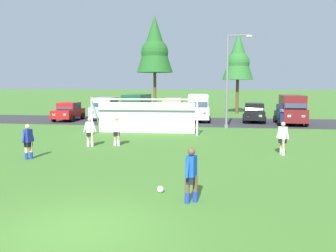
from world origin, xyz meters
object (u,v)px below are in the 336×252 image
(street_lamp, at_px, (229,80))
(player_striker_near, at_px, (28,142))
(player_midfield_center, at_px, (283,138))
(parked_car_slot_center_left, at_px, (137,107))
(parked_car_slot_left, at_px, (106,108))
(parked_car_slot_end, at_px, (292,109))
(player_winger_left, at_px, (191,175))
(parked_car_slot_far_right, at_px, (288,114))
(soccer_ball, at_px, (160,189))
(soccer_goal, at_px, (146,115))
(parked_car_slot_center_right, at_px, (198,107))
(player_winger_right, at_px, (117,131))
(parked_car_slot_right, at_px, (254,112))
(parked_car_slot_far_left, at_px, (69,111))
(parked_car_slot_center, at_px, (173,109))
(player_defender_far, at_px, (90,132))

(street_lamp, bearing_deg, player_striker_near, -125.43)
(player_midfield_center, xyz_separation_m, parked_car_slot_center_left, (-10.85, 14.28, 0.52))
(parked_car_slot_left, height_order, parked_car_slot_end, parked_car_slot_end)
(player_winger_left, bearing_deg, parked_car_slot_far_right, 73.44)
(soccer_ball, bearing_deg, street_lamp, 81.96)
(soccer_ball, height_order, soccer_goal, soccer_goal)
(soccer_ball, relative_size, parked_car_slot_center_left, 0.05)
(player_striker_near, xyz_separation_m, parked_car_slot_center_right, (6.63, 18.44, 0.52))
(player_winger_right, distance_m, parked_car_slot_right, 16.79)
(parked_car_slot_far_left, relative_size, parked_car_slot_center, 0.90)
(parked_car_slot_left, relative_size, street_lamp, 0.63)
(parked_car_slot_far_right, bearing_deg, street_lamp, -144.09)
(parked_car_slot_center, relative_size, parked_car_slot_far_right, 1.11)
(parked_car_slot_right, height_order, street_lamp, street_lamp)
(player_striker_near, distance_m, player_winger_right, 5.11)
(soccer_ball, bearing_deg, parked_car_slot_far_left, 120.75)
(player_defender_far, bearing_deg, parked_car_slot_center, 79.91)
(soccer_ball, height_order, street_lamp, street_lamp)
(soccer_goal, distance_m, parked_car_slot_center_left, 8.15)
(player_midfield_center, xyz_separation_m, player_winger_right, (-8.87, 1.28, 0.00))
(parked_car_slot_end, bearing_deg, parked_car_slot_center_left, 179.42)
(player_defender_far, relative_size, player_winger_right, 1.00)
(player_striker_near, bearing_deg, player_winger_right, 54.16)
(player_striker_near, distance_m, parked_car_slot_far_left, 17.93)
(player_defender_far, relative_size, parked_car_slot_left, 0.36)
(player_midfield_center, height_order, parked_car_slot_center, parked_car_slot_center)
(player_midfield_center, relative_size, parked_car_slot_center, 0.35)
(parked_car_slot_center_right, relative_size, parked_car_slot_end, 1.01)
(parked_car_slot_end, bearing_deg, player_winger_right, -132.79)
(player_winger_left, bearing_deg, player_striker_near, 148.13)
(soccer_ball, height_order, parked_car_slot_center_right, parked_car_slot_center_right)
(parked_car_slot_center_left, xyz_separation_m, parked_car_slot_end, (13.89, -0.14, 0.00))
(soccer_ball, xyz_separation_m, parked_car_slot_far_left, (-12.61, 21.19, 0.77))
(player_midfield_center, relative_size, parked_car_slot_far_right, 0.39)
(player_striker_near, distance_m, parked_car_slot_center, 18.90)
(parked_car_slot_far_left, distance_m, street_lamp, 15.80)
(parked_car_slot_center_left, bearing_deg, player_winger_left, -72.42)
(soccer_goal, relative_size, player_striker_near, 4.57)
(parked_car_slot_left, height_order, street_lamp, street_lamp)
(street_lamp, bearing_deg, parked_car_slot_right, 65.22)
(parked_car_slot_far_left, xyz_separation_m, parked_car_slot_left, (3.05, 1.92, 0.24))
(player_defender_far, bearing_deg, parked_car_slot_right, 55.29)
(parked_car_slot_center, bearing_deg, player_striker_near, -102.89)
(player_winger_right, relative_size, parked_car_slot_center_left, 0.34)
(parked_car_slot_center_right, bearing_deg, player_winger_right, -104.28)
(player_midfield_center, relative_size, parked_car_slot_center_right, 0.33)
(player_midfield_center, distance_m, street_lamp, 11.05)
(player_striker_near, xyz_separation_m, player_defender_far, (1.59, 3.67, 0.00))
(player_winger_right, xyz_separation_m, parked_car_slot_center_left, (-1.99, 13.00, 0.52))
(parked_car_slot_left, bearing_deg, soccer_ball, -67.53)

